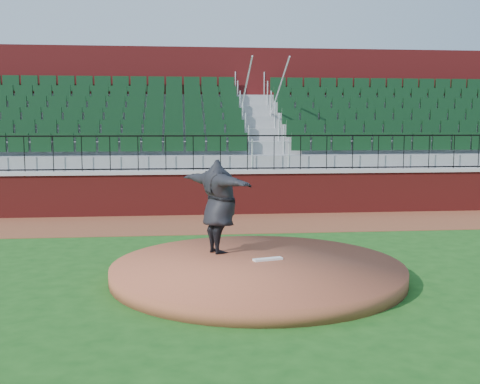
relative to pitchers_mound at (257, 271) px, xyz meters
name	(u,v)px	position (x,y,z in m)	size (l,w,h in m)	color
ground	(249,275)	(-0.13, 0.18, -0.12)	(90.00, 90.00, 0.00)	#184B15
warning_track	(225,223)	(-0.13, 5.58, -0.12)	(34.00, 3.20, 0.01)	brown
field_wall	(221,194)	(-0.13, 7.18, 0.47)	(34.00, 0.35, 1.20)	maroon
wall_cap	(221,172)	(-0.13, 7.18, 1.12)	(34.00, 0.45, 0.10)	#B7B7B7
wall_railing	(220,153)	(-0.13, 7.18, 1.67)	(34.00, 0.05, 1.00)	black
seating_stands	(215,134)	(-0.13, 9.91, 2.18)	(34.00, 5.10, 4.60)	gray
concourse_wall	(210,121)	(-0.13, 12.71, 2.62)	(34.00, 0.50, 5.50)	maroon
pitchers_mound	(257,271)	(0.00, 0.00, 0.00)	(5.03, 5.03, 0.25)	brown
pitching_rubber	(268,259)	(0.22, 0.24, 0.14)	(0.53, 0.13, 0.04)	white
pitcher	(219,207)	(-0.60, 0.92, 1.00)	(2.15, 0.58, 1.75)	black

